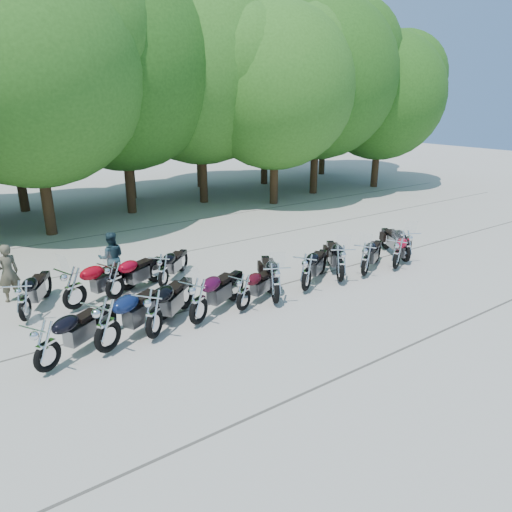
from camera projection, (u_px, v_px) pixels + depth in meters
ground at (288, 310)px, 12.04m from camera, size 90.00×90.00×0.00m
tree_3 at (27, 70)px, 16.84m from camera, size 8.70×8.70×10.67m
tree_4 at (119, 68)px, 20.38m from camera, size 9.13×9.13×11.20m
tree_5 at (199, 72)px, 22.67m from camera, size 9.04×9.04×11.10m
tree_6 at (275, 88)px, 22.63m from camera, size 8.00×8.00×9.82m
tree_7 at (318, 78)px, 25.15m from camera, size 8.79×8.79×10.79m
tree_8 at (381, 96)px, 27.48m from camera, size 7.53×7.53×9.25m
tree_11 at (6, 95)px, 21.05m from camera, size 7.56×7.56×9.28m
tree_12 at (123, 91)px, 23.98m from camera, size 7.88×7.88×9.67m
tree_13 at (197, 86)px, 27.29m from camera, size 8.31×8.31×10.20m
tree_14 at (265, 90)px, 28.42m from camera, size 8.02×8.02×9.84m
tree_15 at (326, 73)px, 31.93m from camera, size 9.67×9.67×11.86m
motorcycle_0 at (46, 345)px, 9.07m from camera, size 2.32×1.81×1.30m
motorcycle_1 at (106, 324)px, 9.75m from camera, size 2.64×1.90×1.46m
motorcycle_2 at (153, 313)px, 10.34m from camera, size 2.35×2.17×1.39m
motorcycle_3 at (198, 300)px, 11.00m from camera, size 2.50×1.80×1.38m
motorcycle_4 at (243, 291)px, 11.77m from camera, size 2.15×1.39×1.17m
motorcycle_5 at (275, 282)px, 12.15m from camera, size 1.72×2.43×1.33m
motorcycle_6 at (307, 271)px, 12.97m from camera, size 2.31×1.82×1.29m
motorcycle_7 at (341, 263)px, 13.59m from camera, size 1.91×2.38×1.34m
motorcycle_8 at (366, 258)px, 14.08m from camera, size 2.27×1.67×1.26m
motorcycle_9 at (397, 253)px, 14.68m from camera, size 2.23×1.52×1.22m
motorcycle_10 at (406, 245)px, 15.30m from camera, size 1.65×2.36×1.29m
motorcycle_11 at (23, 300)px, 11.19m from camera, size 1.62×2.26×1.24m
motorcycle_12 at (74, 287)px, 11.79m from camera, size 2.54×1.54×1.37m
motorcycle_13 at (114, 279)px, 12.42m from camera, size 2.34×1.60×1.28m
motorcycle_14 at (163, 270)px, 13.23m from camera, size 1.97×1.90×1.19m
rider_0 at (8, 273)px, 12.39m from camera, size 0.68×0.53×1.63m
rider_1 at (112, 258)px, 13.64m from camera, size 0.92×0.80×1.59m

